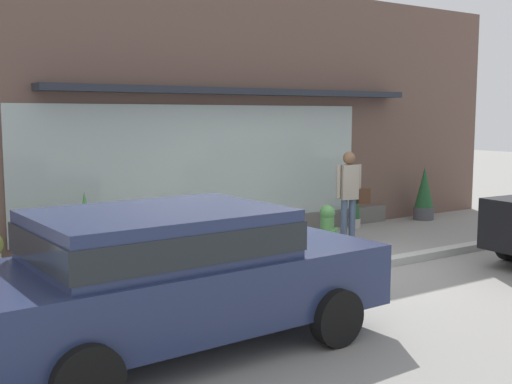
% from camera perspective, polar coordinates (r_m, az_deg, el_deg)
% --- Properties ---
extents(ground_plane, '(60.00, 60.00, 0.00)m').
position_cam_1_polar(ground_plane, '(10.05, 7.98, -6.89)').
color(ground_plane, gray).
extents(curb_strip, '(14.00, 0.24, 0.12)m').
position_cam_1_polar(curb_strip, '(9.89, 8.76, -6.77)').
color(curb_strip, '#B2B2AD').
rests_on(curb_strip, ground_plane).
extents(storefront, '(14.00, 0.81, 4.86)m').
position_cam_1_polar(storefront, '(12.31, -1.84, 6.85)').
color(storefront, brown).
rests_on(storefront, ground_plane).
extents(fire_hydrant, '(0.42, 0.39, 0.82)m').
position_cam_1_polar(fire_hydrant, '(11.23, 6.43, -3.25)').
color(fire_hydrant, '#4C8C47').
rests_on(fire_hydrant, ground_plane).
extents(pedestrian_with_handbag, '(0.66, 0.31, 1.72)m').
position_cam_1_polar(pedestrian_with_handbag, '(11.77, 8.43, 0.14)').
color(pedestrian_with_handbag, '#475675').
rests_on(pedestrian_with_handbag, ground_plane).
extents(parked_car_navy, '(4.41, 2.20, 1.46)m').
position_cam_1_polar(parked_car_navy, '(6.54, -7.69, -6.90)').
color(parked_car_navy, navy).
rests_on(parked_car_navy, ground_plane).
extents(potted_plant_low_front, '(0.39, 0.39, 1.20)m').
position_cam_1_polar(potted_plant_low_front, '(10.37, -15.11, -3.39)').
color(potted_plant_low_front, '#9E6042').
rests_on(potted_plant_low_front, ground_plane).
extents(potted_plant_window_left, '(0.25, 0.25, 1.23)m').
position_cam_1_polar(potted_plant_window_left, '(13.62, 8.89, -0.72)').
color(potted_plant_window_left, '#B7B2A3').
rests_on(potted_plant_window_left, ground_plane).
extents(potted_plant_near_hydrant, '(0.38, 0.38, 0.58)m').
position_cam_1_polar(potted_plant_near_hydrant, '(11.50, -5.52, -3.65)').
color(potted_plant_near_hydrant, '#B7B2A3').
rests_on(potted_plant_near_hydrant, ground_plane).
extents(potted_plant_by_entrance, '(0.47, 0.47, 1.22)m').
position_cam_1_polar(potted_plant_by_entrance, '(15.01, 14.90, -0.19)').
color(potted_plant_by_entrance, '#4C4C51').
rests_on(potted_plant_by_entrance, ground_plane).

